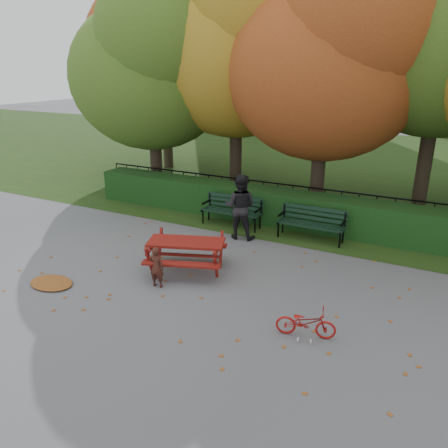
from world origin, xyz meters
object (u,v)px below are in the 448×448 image
at_px(bicycle, 306,323).
at_px(adult, 240,207).
at_px(bench_left, 232,209).
at_px(child, 157,267).
at_px(bench_right, 312,221).
at_px(tree_a, 155,64).
at_px(tree_c, 336,53).
at_px(tree_b, 243,36).
at_px(tree_f, 167,35).
at_px(picnic_table, 186,248).

bearing_deg(bicycle, adult, 25.09).
height_order(bench_left, bicycle, bench_left).
xyz_separation_m(child, adult, (0.36, 3.38, 0.44)).
bearing_deg(bench_right, bicycle, -74.53).
xyz_separation_m(tree_a, bicycle, (7.54, -6.39, -4.25)).
distance_m(tree_c, adult, 5.20).
height_order(bench_left, adult, adult).
xyz_separation_m(tree_c, child, (-1.87, -6.44, -4.36)).
height_order(tree_b, bench_right, tree_b).
xyz_separation_m(bench_left, bench_right, (2.40, 0.00, 0.00)).
height_order(tree_f, bench_right, tree_f).
bearing_deg(tree_f, bicycle, -46.67).
relative_size(tree_f, bicycle, 8.81).
relative_size(tree_f, bench_right, 5.10).
relative_size(tree_b, tree_f, 0.96).
relative_size(tree_a, adult, 4.16).
height_order(tree_b, adult, tree_b).
bearing_deg(tree_b, tree_c, -13.45).
xyz_separation_m(tree_a, bench_right, (6.29, -1.88, -4.00)).
distance_m(tree_a, bench_right, 7.69).
relative_size(tree_c, child, 8.71).
bearing_deg(bench_right, tree_f, 146.08).
distance_m(tree_b, child, 8.87).
height_order(tree_a, tree_f, tree_f).
distance_m(adult, bicycle, 4.83).
bearing_deg(tree_b, tree_a, -156.95).
relative_size(child, adult, 0.51).
height_order(tree_b, picnic_table, tree_b).
distance_m(child, adult, 3.43).
height_order(tree_a, adult, tree_a).
distance_m(tree_c, bicycle, 8.30).
distance_m(tree_a, bench_left, 5.89).
bearing_deg(tree_c, bench_left, -133.36).
relative_size(child, bicycle, 0.88).
bearing_deg(bench_left, tree_a, 154.24).
height_order(child, bicycle, child).
xyz_separation_m(tree_f, child, (6.09, -9.72, -5.23)).
relative_size(tree_a, child, 8.15).
relative_size(tree_c, bench_left, 4.44).
relative_size(tree_f, adult, 5.11).
bearing_deg(bench_left, tree_b, 110.58).
height_order(tree_f, bench_left, tree_f).
bearing_deg(tree_c, bench_right, -83.30).
bearing_deg(bench_right, tree_a, 163.39).
relative_size(tree_a, tree_b, 0.85).
xyz_separation_m(tree_a, tree_b, (2.74, 1.17, 0.88)).
relative_size(adult, bicycle, 1.72).
bearing_deg(adult, tree_c, -125.52).
distance_m(bench_left, child, 4.19).
distance_m(tree_f, bench_right, 11.19).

